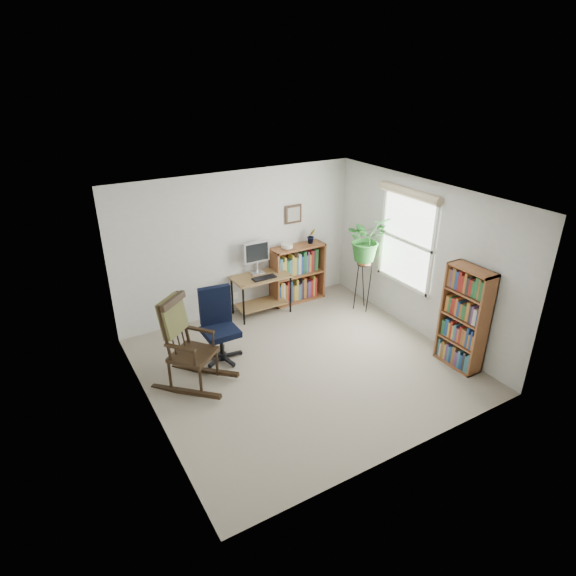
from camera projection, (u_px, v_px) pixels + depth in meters
floor at (302, 365)px, 6.84m from camera, size 4.20×4.00×0.00m
ceiling at (305, 199)px, 5.82m from camera, size 4.20×4.00×0.00m
wall_back at (239, 244)px, 7.89m from camera, size 4.20×0.00×2.40m
wall_front at (410, 363)px, 4.77m from camera, size 4.20×0.00×2.40m
wall_left at (144, 329)px, 5.37m from camera, size 0.00×4.00×2.40m
wall_right at (421, 259)px, 7.29m from camera, size 0.00×4.00×2.40m
window at (406, 241)px, 7.42m from camera, size 0.12×1.20×1.50m
desk at (261, 295)px, 8.13m from camera, size 0.96×0.53×0.69m
monitor at (257, 258)px, 7.97m from camera, size 0.46×0.16×0.56m
keyboard at (264, 278)px, 7.89m from camera, size 0.40×0.15×0.02m
office_chair at (220, 326)px, 6.75m from camera, size 0.66×0.66×1.08m
rocking_chair at (192, 343)px, 6.18m from camera, size 1.19×1.26×1.26m
low_bookshelf at (298, 273)px, 8.51m from camera, size 0.98×0.33×1.03m
tall_bookshelf at (464, 318)px, 6.55m from camera, size 0.28×0.65×1.48m
plant_stand at (363, 283)px, 8.19m from camera, size 0.35×0.35×0.99m
spider_plant at (368, 218)px, 7.70m from camera, size 1.69×1.88×1.46m
potted_plant_small at (311, 240)px, 8.41m from camera, size 0.13×0.24×0.11m
framed_picture at (294, 214)px, 8.19m from camera, size 0.32×0.04×0.32m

